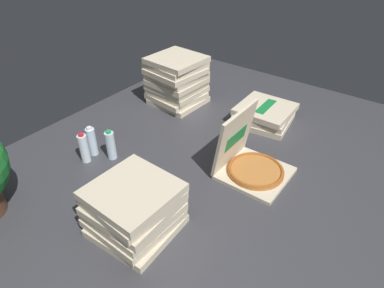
{
  "coord_description": "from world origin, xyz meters",
  "views": [
    {
      "loc": [
        -1.27,
        -0.89,
        1.3
      ],
      "look_at": [
        0.05,
        0.1,
        0.14
      ],
      "focal_mm": 31.31,
      "sensor_mm": 36.0,
      "label": 1
    }
  ],
  "objects_px": {
    "pizza_stack_center_near": "(177,81)",
    "pizza_stack_right_near": "(264,114)",
    "water_bottle_2": "(92,141)",
    "water_bottle_1": "(84,148)",
    "water_bottle_0": "(111,145)",
    "pizza_stack_left_near": "(134,208)",
    "open_pizza_box": "(250,162)"
  },
  "relations": [
    {
      "from": "pizza_stack_center_near",
      "to": "open_pizza_box",
      "type": "bearing_deg",
      "value": -115.83
    },
    {
      "from": "pizza_stack_left_near",
      "to": "pizza_stack_center_near",
      "type": "height_order",
      "value": "pizza_stack_center_near"
    },
    {
      "from": "open_pizza_box",
      "to": "pizza_stack_left_near",
      "type": "height_order",
      "value": "open_pizza_box"
    },
    {
      "from": "water_bottle_1",
      "to": "water_bottle_2",
      "type": "height_order",
      "value": "same"
    },
    {
      "from": "pizza_stack_right_near",
      "to": "water_bottle_2",
      "type": "bearing_deg",
      "value": 145.57
    },
    {
      "from": "pizza_stack_right_near",
      "to": "water_bottle_1",
      "type": "bearing_deg",
      "value": 148.26
    },
    {
      "from": "water_bottle_0",
      "to": "water_bottle_2",
      "type": "distance_m",
      "value": 0.13
    },
    {
      "from": "water_bottle_1",
      "to": "pizza_stack_center_near",
      "type": "bearing_deg",
      "value": 1.78
    },
    {
      "from": "open_pizza_box",
      "to": "pizza_stack_center_near",
      "type": "relative_size",
      "value": 0.92
    },
    {
      "from": "open_pizza_box",
      "to": "pizza_stack_center_near",
      "type": "bearing_deg",
      "value": 64.17
    },
    {
      "from": "open_pizza_box",
      "to": "pizza_stack_left_near",
      "type": "xyz_separation_m",
      "value": [
        -0.71,
        0.25,
        0.05
      ]
    },
    {
      "from": "pizza_stack_center_near",
      "to": "pizza_stack_right_near",
      "type": "bearing_deg",
      "value": -78.27
    },
    {
      "from": "pizza_stack_center_near",
      "to": "water_bottle_0",
      "type": "height_order",
      "value": "pizza_stack_center_near"
    },
    {
      "from": "open_pizza_box",
      "to": "water_bottle_1",
      "type": "height_order",
      "value": "open_pizza_box"
    },
    {
      "from": "pizza_stack_left_near",
      "to": "pizza_stack_center_near",
      "type": "relative_size",
      "value": 0.95
    },
    {
      "from": "open_pizza_box",
      "to": "water_bottle_2",
      "type": "relative_size",
      "value": 1.94
    },
    {
      "from": "water_bottle_2",
      "to": "pizza_stack_right_near",
      "type": "bearing_deg",
      "value": -34.43
    },
    {
      "from": "pizza_stack_center_near",
      "to": "water_bottle_2",
      "type": "xyz_separation_m",
      "value": [
        -0.87,
        -0.01,
        -0.1
      ]
    },
    {
      "from": "open_pizza_box",
      "to": "pizza_stack_right_near",
      "type": "distance_m",
      "value": 0.62
    },
    {
      "from": "pizza_stack_left_near",
      "to": "water_bottle_0",
      "type": "xyz_separation_m",
      "value": [
        0.32,
        0.52,
        -0.03
      ]
    },
    {
      "from": "pizza_stack_center_near",
      "to": "water_bottle_2",
      "type": "bearing_deg",
      "value": -179.38
    },
    {
      "from": "pizza_stack_left_near",
      "to": "pizza_stack_right_near",
      "type": "bearing_deg",
      "value": -2.09
    },
    {
      "from": "open_pizza_box",
      "to": "water_bottle_2",
      "type": "bearing_deg",
      "value": 115.82
    },
    {
      "from": "water_bottle_0",
      "to": "pizza_stack_right_near",
      "type": "bearing_deg",
      "value": -30.32
    },
    {
      "from": "water_bottle_2",
      "to": "open_pizza_box",
      "type": "bearing_deg",
      "value": -64.18
    },
    {
      "from": "open_pizza_box",
      "to": "pizza_stack_right_near",
      "type": "height_order",
      "value": "open_pizza_box"
    },
    {
      "from": "water_bottle_1",
      "to": "water_bottle_0",
      "type": "bearing_deg",
      "value": -41.73
    },
    {
      "from": "open_pizza_box",
      "to": "pizza_stack_center_near",
      "type": "height_order",
      "value": "open_pizza_box"
    },
    {
      "from": "pizza_stack_left_near",
      "to": "pizza_stack_right_near",
      "type": "relative_size",
      "value": 0.95
    },
    {
      "from": "open_pizza_box",
      "to": "water_bottle_2",
      "type": "xyz_separation_m",
      "value": [
        -0.43,
        0.9,
        0.02
      ]
    },
    {
      "from": "open_pizza_box",
      "to": "water_bottle_1",
      "type": "xyz_separation_m",
      "value": [
        -0.51,
        0.88,
        0.02
      ]
    },
    {
      "from": "pizza_stack_left_near",
      "to": "pizza_stack_right_near",
      "type": "distance_m",
      "value": 1.3
    }
  ]
}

